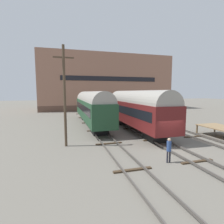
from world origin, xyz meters
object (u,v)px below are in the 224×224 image
Objects in this scene: train_car_maroon at (136,108)px; person_worker at (169,148)px; train_car_green at (91,106)px; utility_pole at (65,95)px.

person_worker is at bearing -101.03° from train_car_maroon.
train_car_green is at bearing 132.02° from train_car_maroon.
utility_pole reaches higher than train_car_green.
utility_pole is (-6.96, 5.96, 3.65)m from person_worker.
train_car_green is 16.32m from person_worker.
train_car_maroon reaches higher than person_worker.
person_worker is (-2.03, -10.41, -1.85)m from train_car_maroon.
person_worker is 0.20× the size of utility_pole.
utility_pole reaches higher than person_worker.
utility_pole is at bearing 139.44° from person_worker.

